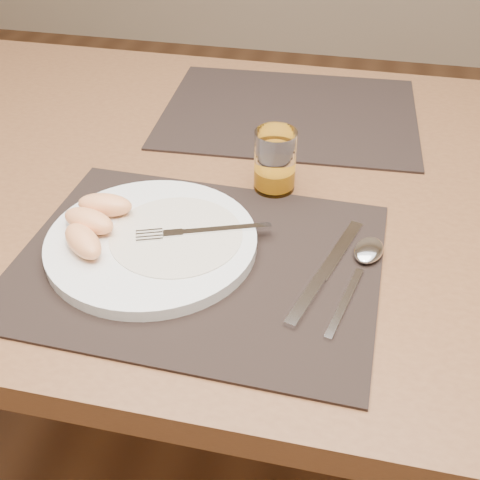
% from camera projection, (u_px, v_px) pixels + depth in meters
% --- Properties ---
extents(ground, '(5.00, 5.00, 0.00)m').
position_uv_depth(ground, '(246.00, 452.00, 1.38)').
color(ground, brown).
rests_on(ground, ground).
extents(table, '(1.40, 0.90, 0.75)m').
position_uv_depth(table, '(248.00, 218.00, 0.97)').
color(table, brown).
rests_on(table, ground).
extents(placemat_near, '(0.46, 0.36, 0.00)m').
position_uv_depth(placemat_near, '(198.00, 261.00, 0.76)').
color(placemat_near, black).
rests_on(placemat_near, table).
extents(placemat_far, '(0.47, 0.37, 0.00)m').
position_uv_depth(placemat_far, '(290.00, 112.00, 1.09)').
color(placemat_far, black).
rests_on(placemat_far, table).
extents(plate, '(0.27, 0.27, 0.02)m').
position_uv_depth(plate, '(152.00, 242.00, 0.77)').
color(plate, white).
rests_on(plate, placemat_near).
extents(plate_dressing, '(0.17, 0.17, 0.00)m').
position_uv_depth(plate_dressing, '(176.00, 235.00, 0.77)').
color(plate_dressing, white).
rests_on(plate_dressing, plate).
extents(fork, '(0.17, 0.08, 0.00)m').
position_uv_depth(fork, '(192.00, 232.00, 0.77)').
color(fork, silver).
rests_on(fork, plate).
extents(knife, '(0.07, 0.22, 0.01)m').
position_uv_depth(knife, '(321.00, 278.00, 0.72)').
color(knife, silver).
rests_on(knife, placemat_near).
extents(spoon, '(0.06, 0.19, 0.01)m').
position_uv_depth(spoon, '(365.00, 257.00, 0.75)').
color(spoon, silver).
rests_on(spoon, placemat_near).
extents(juice_glass, '(0.06, 0.06, 0.09)m').
position_uv_depth(juice_glass, '(275.00, 163.00, 0.86)').
color(juice_glass, white).
rests_on(juice_glass, placemat_near).
extents(grapefruit_wedges, '(0.09, 0.14, 0.03)m').
position_uv_depth(grapefruit_wedges, '(93.00, 222.00, 0.77)').
color(grapefruit_wedges, '#FFAA68').
rests_on(grapefruit_wedges, plate).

